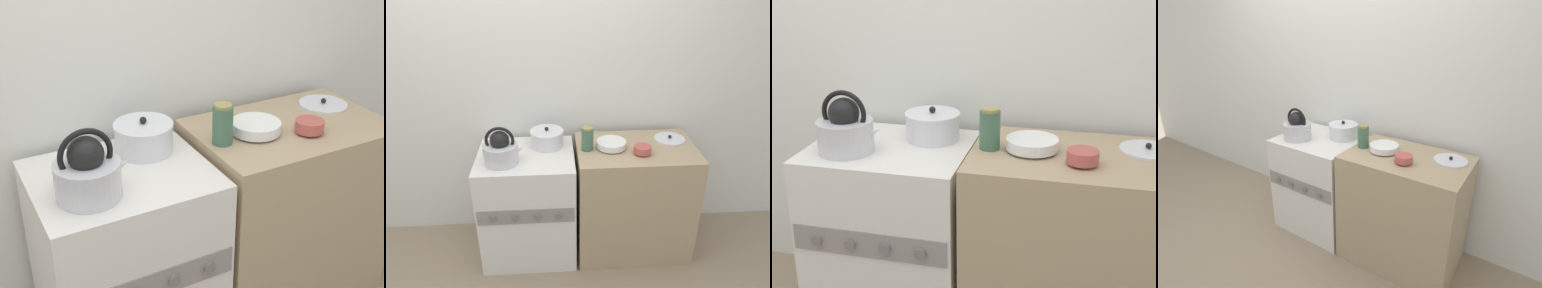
% 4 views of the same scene
% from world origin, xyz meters
% --- Properties ---
extents(wall_back, '(7.00, 0.06, 2.50)m').
position_xyz_m(wall_back, '(0.00, 0.63, 1.25)').
color(wall_back, silver).
rests_on(wall_back, ground_plane).
extents(stove, '(0.66, 0.58, 0.82)m').
position_xyz_m(stove, '(0.00, 0.28, 0.41)').
color(stove, silver).
rests_on(stove, ground_plane).
extents(counter, '(0.83, 0.55, 0.85)m').
position_xyz_m(counter, '(0.77, 0.28, 0.43)').
color(counter, tan).
rests_on(counter, ground_plane).
extents(kettle, '(0.28, 0.23, 0.25)m').
position_xyz_m(kettle, '(-0.15, 0.18, 0.91)').
color(kettle, silver).
rests_on(kettle, stove).
extents(cooking_pot, '(0.24, 0.24, 0.15)m').
position_xyz_m(cooking_pot, '(0.15, 0.40, 0.88)').
color(cooking_pot, silver).
rests_on(cooking_pot, stove).
extents(enamel_bowl, '(0.20, 0.20, 0.05)m').
position_xyz_m(enamel_bowl, '(0.59, 0.27, 0.88)').
color(enamel_bowl, white).
rests_on(enamel_bowl, counter).
extents(small_ceramic_bowl, '(0.12, 0.12, 0.06)m').
position_xyz_m(small_ceramic_bowl, '(0.79, 0.17, 0.89)').
color(small_ceramic_bowl, '#B75147').
rests_on(small_ceramic_bowl, counter).
extents(storage_jar, '(0.08, 0.08, 0.17)m').
position_xyz_m(storage_jar, '(0.42, 0.26, 0.93)').
color(storage_jar, '#3F664C').
rests_on(storage_jar, counter).
extents(loose_pot_lid, '(0.22, 0.22, 0.03)m').
position_xyz_m(loose_pot_lid, '(1.03, 0.38, 0.86)').
color(loose_pot_lid, silver).
rests_on(loose_pot_lid, counter).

